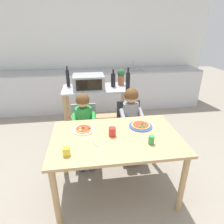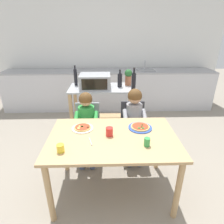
# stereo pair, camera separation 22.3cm
# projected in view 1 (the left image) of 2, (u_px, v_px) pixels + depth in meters

# --- Properties ---
(ground_plane) EXTENTS (11.83, 11.83, 0.00)m
(ground_plane) POSITION_uv_depth(u_px,v_px,m) (105.00, 138.00, 3.40)
(ground_plane) COLOR gray
(back_wall_tiled) EXTENTS (5.33, 0.12, 2.70)m
(back_wall_tiled) POSITION_uv_depth(u_px,v_px,m) (96.00, 48.00, 4.50)
(back_wall_tiled) COLOR white
(back_wall_tiled) RESTS_ON ground
(kitchen_counter) EXTENTS (4.80, 0.60, 1.09)m
(kitchen_counter) POSITION_uv_depth(u_px,v_px,m) (98.00, 90.00, 4.50)
(kitchen_counter) COLOR silver
(kitchen_counter) RESTS_ON ground
(kitchen_island_cart) EXTENTS (1.06, 0.55, 0.91)m
(kitchen_island_cart) POSITION_uv_depth(u_px,v_px,m) (96.00, 105.00, 3.19)
(kitchen_island_cart) COLOR #B7BABF
(kitchen_island_cart) RESTS_ON ground
(toaster_oven) EXTENTS (0.48, 0.38, 0.22)m
(toaster_oven) POSITION_uv_depth(u_px,v_px,m) (89.00, 82.00, 2.98)
(toaster_oven) COLOR #999BA0
(toaster_oven) RESTS_ON kitchen_island_cart
(bottle_squat_spirits) EXTENTS (0.07, 0.07, 0.35)m
(bottle_squat_spirits) POSITION_uv_depth(u_px,v_px,m) (128.00, 81.00, 2.87)
(bottle_squat_spirits) COLOR black
(bottle_squat_spirits) RESTS_ON kitchen_island_cart
(bottle_clear_vinegar) EXTENTS (0.06, 0.06, 0.33)m
(bottle_clear_vinegar) POSITION_uv_depth(u_px,v_px,m) (68.00, 78.00, 3.08)
(bottle_clear_vinegar) COLOR black
(bottle_clear_vinegar) RESTS_ON kitchen_island_cart
(bottle_slim_sauce) EXTENTS (0.07, 0.07, 0.28)m
(bottle_slim_sauce) POSITION_uv_depth(u_px,v_px,m) (113.00, 80.00, 3.07)
(bottle_slim_sauce) COLOR black
(bottle_slim_sauce) RESTS_ON kitchen_island_cart
(potted_herb_plant) EXTENTS (0.12, 0.12, 0.26)m
(potted_herb_plant) POSITION_uv_depth(u_px,v_px,m) (121.00, 76.00, 3.16)
(potted_herb_plant) COLOR #9E5B3D
(potted_herb_plant) RESTS_ON kitchen_island_cart
(dining_table) EXTENTS (1.36, 0.88, 0.75)m
(dining_table) POSITION_uv_depth(u_px,v_px,m) (116.00, 144.00, 2.06)
(dining_table) COLOR tan
(dining_table) RESTS_ON ground
(dining_chair_left) EXTENTS (0.36, 0.36, 0.81)m
(dining_chair_left) POSITION_uv_depth(u_px,v_px,m) (85.00, 128.00, 2.72)
(dining_chair_left) COLOR gray
(dining_chair_left) RESTS_ON ground
(dining_chair_right) EXTENTS (0.36, 0.36, 0.81)m
(dining_chair_right) POSITION_uv_depth(u_px,v_px,m) (129.00, 124.00, 2.84)
(dining_chair_right) COLOR #333338
(dining_chair_right) RESTS_ON ground
(child_in_green_shirt) EXTENTS (0.32, 0.42, 1.01)m
(child_in_green_shirt) POSITION_uv_depth(u_px,v_px,m) (84.00, 122.00, 2.54)
(child_in_green_shirt) COLOR #424C6B
(child_in_green_shirt) RESTS_ON ground
(child_in_grey_shirt) EXTENTS (0.32, 0.42, 1.04)m
(child_in_grey_shirt) POSITION_uv_depth(u_px,v_px,m) (131.00, 116.00, 2.65)
(child_in_grey_shirt) COLOR #424C6B
(child_in_grey_shirt) RESTS_ON ground
(pizza_plate_white) EXTENTS (0.24, 0.24, 0.03)m
(pizza_plate_white) POSITION_uv_depth(u_px,v_px,m) (84.00, 129.00, 2.13)
(pizza_plate_white) COLOR white
(pizza_plate_white) RESTS_ON dining_table
(pizza_plate_blue_rimmed) EXTENTS (0.27, 0.27, 0.03)m
(pizza_plate_blue_rimmed) POSITION_uv_depth(u_px,v_px,m) (141.00, 126.00, 2.21)
(pizza_plate_blue_rimmed) COLOR #3356B7
(pizza_plate_blue_rimmed) RESTS_ON dining_table
(drinking_cup_red) EXTENTS (0.08, 0.08, 0.09)m
(drinking_cup_red) POSITION_uv_depth(u_px,v_px,m) (112.00, 132.00, 2.02)
(drinking_cup_red) COLOR red
(drinking_cup_red) RESTS_ON dining_table
(drinking_cup_green) EXTENTS (0.06, 0.06, 0.09)m
(drinking_cup_green) POSITION_uv_depth(u_px,v_px,m) (151.00, 140.00, 1.88)
(drinking_cup_green) COLOR green
(drinking_cup_green) RESTS_ON dining_table
(drinking_cup_yellow) EXTENTS (0.07, 0.07, 0.08)m
(drinking_cup_yellow) POSITION_uv_depth(u_px,v_px,m) (66.00, 151.00, 1.71)
(drinking_cup_yellow) COLOR yellow
(drinking_cup_yellow) RESTS_ON dining_table
(serving_spoon) EXTENTS (0.05, 0.14, 0.01)m
(serving_spoon) POSITION_uv_depth(u_px,v_px,m) (95.00, 143.00, 1.90)
(serving_spoon) COLOR #B7BABF
(serving_spoon) RESTS_ON dining_table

